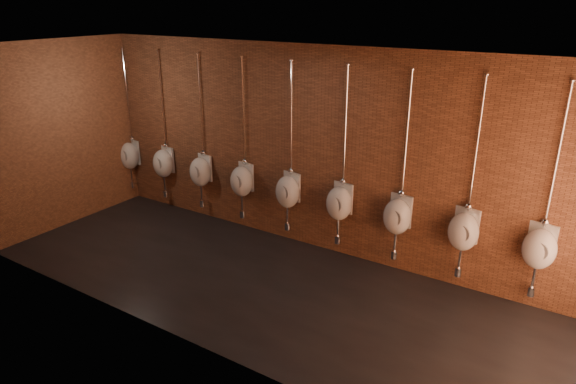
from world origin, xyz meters
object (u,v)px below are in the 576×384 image
urinal_1 (163,163)px  urinal_8 (540,248)px  urinal_7 (464,230)px  urinal_2 (201,171)px  urinal_6 (398,215)px  urinal_4 (288,191)px  urinal_0 (130,155)px  urinal_5 (339,202)px  urinal_3 (242,180)px

urinal_1 → urinal_8: 6.50m
urinal_1 → urinal_7: (5.57, 0.00, 0.00)m
urinal_2 → urinal_6: same height
urinal_2 → urinal_4: bearing=0.0°
urinal_0 → urinal_5: same height
urinal_0 → urinal_7: (6.50, 0.00, 0.00)m
urinal_1 → urinal_6: (4.64, 0.00, 0.00)m
urinal_1 → urinal_4: size_ratio=1.00×
urinal_0 → urinal_1: same height
urinal_4 → urinal_0: bearing=180.0°
urinal_0 → urinal_7: 6.50m
urinal_5 → urinal_6: (0.93, 0.00, 0.00)m
urinal_6 → urinal_7: 0.93m
urinal_7 → urinal_5: bearing=180.0°
urinal_5 → urinal_6: size_ratio=1.00×
urinal_6 → urinal_3: bearing=180.0°
urinal_0 → urinal_5: 4.64m
urinal_0 → urinal_3: (2.78, 0.00, 0.00)m
urinal_3 → urinal_5: same height
urinal_0 → urinal_3: size_ratio=1.00×
urinal_5 → urinal_6: same height
urinal_2 → urinal_3: same height
urinal_2 → urinal_4: same height
urinal_2 → urinal_3: size_ratio=1.00×
urinal_1 → urinal_2: (0.93, 0.00, 0.00)m
urinal_3 → urinal_8: size_ratio=1.00×
urinal_5 → urinal_6: 0.93m
urinal_0 → urinal_4: size_ratio=1.00×
urinal_6 → urinal_5: bearing=180.0°
urinal_2 → urinal_5: same height
urinal_3 → urinal_8: (4.64, 0.00, 0.00)m
urinal_1 → urinal_8: bearing=0.0°
urinal_2 → urinal_8: (5.57, 0.00, 0.00)m
urinal_0 → urinal_6: size_ratio=1.00×
urinal_1 → urinal_3: (1.86, 0.00, 0.00)m
urinal_2 → urinal_6: (3.71, 0.00, 0.00)m
urinal_2 → urinal_7: 4.64m
urinal_6 → urinal_8: same height
urinal_8 → urinal_3: bearing=180.0°
urinal_0 → urinal_8: 7.43m
urinal_0 → urinal_8: (7.43, 0.00, 0.00)m
urinal_0 → urinal_4: same height
urinal_0 → urinal_2: 1.86m
urinal_0 → urinal_2: bearing=0.0°
urinal_0 → urinal_8: size_ratio=1.00×
urinal_1 → urinal_4: 2.78m
urinal_5 → urinal_7: (1.86, 0.00, 0.00)m
urinal_1 → urinal_6: 4.64m
urinal_1 → urinal_2: bearing=0.0°
urinal_6 → urinal_4: bearing=180.0°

